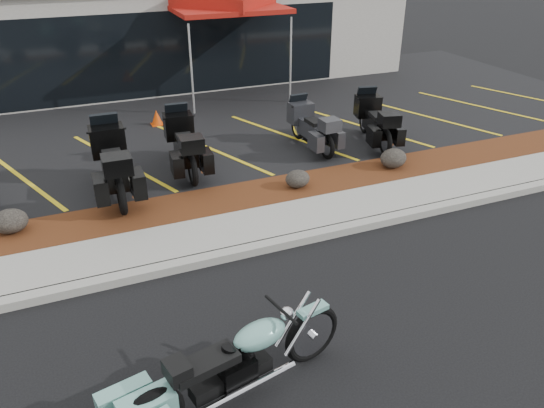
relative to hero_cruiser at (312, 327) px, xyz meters
name	(u,v)px	position (x,y,z in m)	size (l,w,h in m)	color
ground	(306,272)	(0.81, 1.82, -0.55)	(90.00, 90.00, 0.00)	black
curb	(284,242)	(0.81, 2.72, -0.48)	(24.00, 0.25, 0.15)	gray
sidewalk	(270,224)	(0.81, 3.42, -0.48)	(24.00, 1.20, 0.15)	gray
mulch_bed	(248,197)	(0.81, 4.62, -0.47)	(24.00, 1.20, 0.16)	#3C1E0D
upper_lot	(184,120)	(0.81, 10.02, -0.48)	(26.00, 9.60, 0.15)	black
dealership_building	(139,20)	(0.81, 16.28, 1.46)	(18.00, 8.16, 4.00)	#9C978D
boulder_left	(10,221)	(-3.69, 4.81, -0.17)	(0.62, 0.52, 0.44)	black
boulder_mid	(298,179)	(1.91, 4.53, -0.20)	(0.53, 0.44, 0.38)	black
boulder_right	(393,158)	(4.38, 4.64, -0.17)	(0.63, 0.52, 0.44)	black
hero_cruiser	(312,327)	(0.00, 0.00, 0.00)	(3.12, 0.79, 1.10)	#6DAA9F
touring_black_front	(108,146)	(-1.67, 6.60, 0.33)	(2.53, 0.96, 1.47)	black
touring_black_mid	(178,130)	(0.00, 7.14, 0.27)	(2.31, 0.88, 1.35)	black
touring_grey	(298,117)	(3.15, 7.18, 0.20)	(2.07, 0.79, 1.20)	#2A2B2F
touring_black_rear	(366,110)	(4.99, 6.90, 0.24)	(2.19, 0.84, 1.28)	black
traffic_cone	(157,117)	(-0.03, 9.70, -0.19)	(0.32, 0.32, 0.42)	#CC3D06
popup_canopy	(224,4)	(2.76, 11.86, 2.44)	(3.51, 3.51, 3.12)	silver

